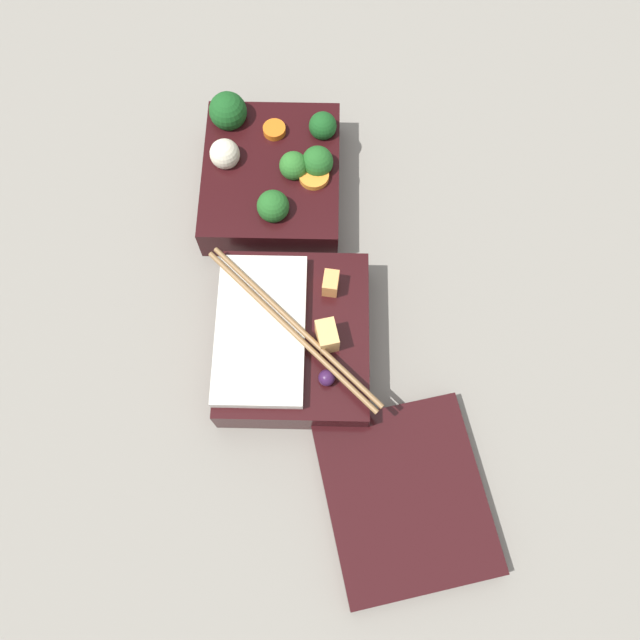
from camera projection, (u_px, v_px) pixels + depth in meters
name	position (u px, v px, depth m)	size (l,w,h in m)	color
ground_plane	(287.00, 266.00, 0.68)	(3.00, 3.00, 0.00)	gray
bento_tray_vegetable	(272.00, 173.00, 0.69)	(0.17, 0.15, 0.08)	black
bento_tray_rice	(291.00, 338.00, 0.62)	(0.17, 0.17, 0.07)	black
bento_lid	(405.00, 497.00, 0.58)	(0.17, 0.15, 0.02)	black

